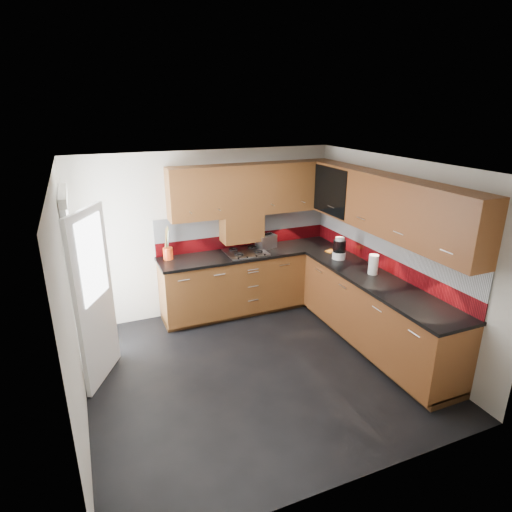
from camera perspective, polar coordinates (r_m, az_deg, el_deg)
name	(u,v)px	position (r m, az deg, el deg)	size (l,w,h in m)	color
room	(256,251)	(4.61, 0.04, 0.72)	(4.00, 3.80, 2.64)	black
base_cabinets	(307,297)	(6.05, 6.78, -5.52)	(2.70, 3.20, 0.95)	#5D3114
countertop	(308,266)	(5.85, 6.91, -1.31)	(2.72, 3.22, 0.04)	black
backsplash	(315,239)	(6.04, 7.83, 2.26)	(2.70, 3.20, 0.54)	maroon
upper_cabinets	(319,197)	(5.74, 8.46, 7.80)	(2.50, 3.20, 0.72)	#5D3114
extractor_hood	(242,228)	(6.29, -1.94, 3.80)	(0.60, 0.33, 0.40)	#5D3114
glass_cabinet	(339,189)	(6.22, 10.96, 8.82)	(0.32, 0.80, 0.66)	black
back_door	(84,290)	(5.16, -22.00, -4.22)	(0.42, 1.19, 2.04)	white
gas_hob	(246,252)	(6.24, -1.36, 0.54)	(0.58, 0.51, 0.05)	silver
utensil_pot	(168,252)	(6.09, -11.67, 0.51)	(0.13, 0.13, 0.48)	#E84715
toaster	(266,241)	(6.44, 1.36, 1.95)	(0.32, 0.24, 0.21)	silver
food_processor	(339,249)	(6.08, 11.05, 0.91)	(0.19, 0.19, 0.31)	white
paper_towel	(373,264)	(5.63, 15.38, -1.10)	(0.12, 0.12, 0.26)	white
orange_cloth	(331,251)	(6.39, 9.91, 0.62)	(0.13, 0.11, 0.01)	orange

